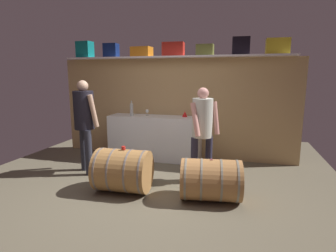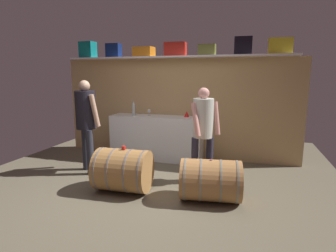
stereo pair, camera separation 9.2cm
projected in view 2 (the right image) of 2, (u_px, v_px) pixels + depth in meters
name	position (u px, v px, depth m)	size (l,w,h in m)	color
ground_plane	(152.00, 182.00, 4.62)	(6.33, 7.42, 0.02)	brown
back_wall_panel	(176.00, 108.00, 5.91)	(5.13, 0.10, 2.11)	tan
high_shelf_board	(175.00, 57.00, 5.58)	(4.72, 0.40, 0.03)	silver
toolcase_teal	(88.00, 50.00, 6.11)	(0.33, 0.24, 0.35)	#0F7D7C
toolcase_navy	(114.00, 51.00, 5.94)	(0.29, 0.23, 0.29)	navy
toolcase_orange	(144.00, 52.00, 5.75)	(0.41, 0.28, 0.20)	orange
toolcase_red	(175.00, 49.00, 5.54)	(0.43, 0.24, 0.27)	red
toolcase_olive	(207.00, 50.00, 5.37)	(0.33, 0.19, 0.22)	olive
toolcase_black	(243.00, 46.00, 5.16)	(0.32, 0.25, 0.33)	black
toolcase_yellow	(280.00, 46.00, 4.98)	(0.41, 0.19, 0.29)	gold
work_cabinet	(157.00, 137.00, 5.82)	(1.95, 0.53, 0.92)	white
wine_bottle_clear	(134.00, 109.00, 5.80)	(0.07, 0.07, 0.32)	#B6BCB8
wine_glass	(149.00, 111.00, 5.81)	(0.07, 0.07, 0.13)	white
red_funnel	(187.00, 114.00, 5.62)	(0.11, 0.11, 0.12)	red
wine_barrel_near	(123.00, 170.00, 4.19)	(0.84, 0.70, 0.67)	#A2723E
wine_barrel_far	(210.00, 180.00, 3.87)	(0.92, 0.70, 0.61)	#A67240
tasting_cup	(124.00, 148.00, 4.12)	(0.06, 0.06, 0.05)	red
winemaker_pouring	(86.00, 117.00, 4.90)	(0.52, 0.53, 1.68)	#2A2B36
visitor_tasting	(203.00, 125.00, 4.44)	(0.49, 0.49, 1.57)	#27273A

